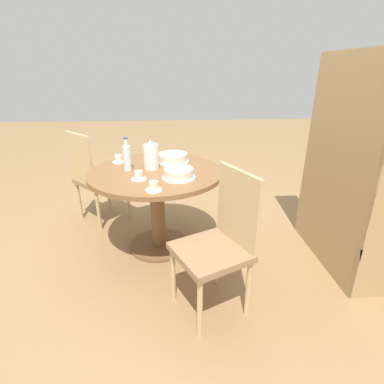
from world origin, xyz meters
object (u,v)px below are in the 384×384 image
at_px(cup_a, 139,176).
at_px(cup_b, 154,187).
at_px(chair_b, 220,241).
at_px(cake_second, 179,174).
at_px(coffee_pot, 151,156).
at_px(cake_main, 173,158).
at_px(cup_c, 119,159).
at_px(chair_a, 95,176).
at_px(bookshelf, 348,171).
at_px(water_bottle, 127,157).

bearing_deg(cup_a, cup_b, 28.40).
distance_m(chair_b, cup_a, 0.80).
bearing_deg(cup_a, cake_second, 91.77).
height_order(coffee_pot, cake_main, coffee_pot).
relative_size(cake_main, cup_c, 2.50).
relative_size(chair_a, cup_b, 8.31).
bearing_deg(cup_b, cup_c, -153.40).
height_order(cup_a, cup_c, same).
height_order(cup_a, cup_b, same).
height_order(bookshelf, coffee_pot, bookshelf).
bearing_deg(water_bottle, coffee_pot, 97.11).
bearing_deg(cup_b, chair_a, -146.59).
relative_size(cup_b, cup_c, 1.00).
relative_size(chair_a, water_bottle, 3.48).
xyz_separation_m(chair_b, cup_c, (-0.99, -0.76, 0.26)).
height_order(chair_b, water_bottle, water_bottle).
distance_m(coffee_pot, cup_b, 0.50).
bearing_deg(cup_b, chair_b, 54.29).
xyz_separation_m(cake_second, cup_a, (0.01, -0.30, -0.01)).
distance_m(chair_a, chair_b, 1.68).
relative_size(cake_second, cup_b, 2.23).
relative_size(cake_main, cup_a, 2.50).
height_order(bookshelf, cake_main, bookshelf).
xyz_separation_m(chair_a, cake_main, (0.33, 0.79, 0.27)).
xyz_separation_m(chair_b, water_bottle, (-0.76, -0.65, 0.34)).
relative_size(water_bottle, cup_c, 2.39).
bearing_deg(chair_b, cake_second, 178.65).
bearing_deg(chair_b, cup_b, -150.96).
relative_size(bookshelf, cake_second, 6.39).
distance_m(cake_second, cup_a, 0.30).
distance_m(water_bottle, cake_main, 0.43).
distance_m(bookshelf, cake_main, 1.42).
distance_m(chair_b, cup_b, 0.58).
bearing_deg(cake_main, water_bottle, -62.11).
distance_m(chair_b, cake_main, 1.04).
height_order(chair_a, cup_b, chair_a).
xyz_separation_m(bookshelf, cup_a, (-0.06, -1.59, -0.02)).
bearing_deg(cup_b, cake_second, 143.24).
bearing_deg(bookshelf, water_bottle, 80.17).
distance_m(chair_a, cup_a, 0.97).
distance_m(bookshelf, cup_a, 1.59).
xyz_separation_m(chair_b, bookshelf, (-0.47, 1.05, 0.28)).
bearing_deg(chair_b, cake_main, 170.98).
height_order(coffee_pot, cup_a, coffee_pot).
distance_m(coffee_pot, cake_main, 0.26).
xyz_separation_m(bookshelf, coffee_pot, (-0.32, -1.51, 0.06)).
distance_m(chair_b, coffee_pot, 0.97).
bearing_deg(water_bottle, bookshelf, 80.17).
bearing_deg(coffee_pot, bookshelf, 78.08).
distance_m(bookshelf, cup_c, 1.89).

